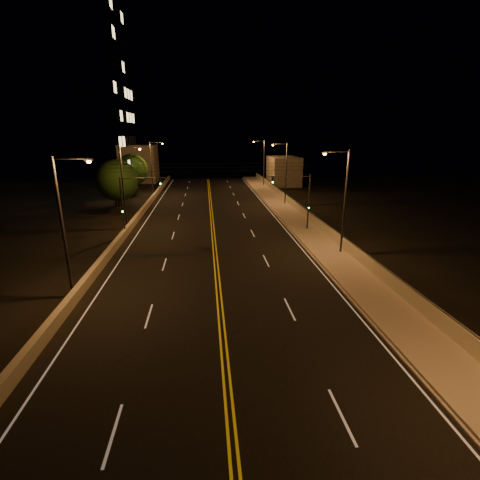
{
  "coord_description": "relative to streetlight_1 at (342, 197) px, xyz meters",
  "views": [
    {
      "loc": [
        -0.72,
        -9.39,
        10.96
      ],
      "look_at": [
        2.0,
        18.0,
        2.5
      ],
      "focal_mm": 26.0,
      "sensor_mm": 36.0,
      "label": 1
    }
  ],
  "objects": [
    {
      "name": "streetlight_5",
      "position": [
        -21.47,
        11.38,
        0.0
      ],
      "size": [
        2.55,
        0.28,
        9.6
      ],
      "color": "#2D2D33",
      "rests_on": "ground"
    },
    {
      "name": "building_tower",
      "position": [
        -37.06,
        32.85,
        10.03
      ],
      "size": [
        24.0,
        15.0,
        32.24
      ],
      "color": "gray",
      "rests_on": "ground"
    },
    {
      "name": "streetlight_3",
      "position": [
        0.0,
        44.5,
        0.0
      ],
      "size": [
        2.55,
        0.28,
        9.6
      ],
      "color": "#2D2D33",
      "rests_on": "ground"
    },
    {
      "name": "traffic_signal_right",
      "position": [
        -1.49,
        8.38,
        -1.4
      ],
      "size": [
        5.11,
        0.31,
        6.58
      ],
      "color": "#2D2D33",
      "rests_on": "ground"
    },
    {
      "name": "streetlight_1",
      "position": [
        0.0,
        0.0,
        0.0
      ],
      "size": [
        2.55,
        0.28,
        9.6
      ],
      "color": "#2D2D33",
      "rests_on": "ground"
    },
    {
      "name": "streetlight_2",
      "position": [
        0.0,
        23.67,
        0.0
      ],
      "size": [
        2.55,
        0.28,
        9.6
      ],
      "color": "#2D2D33",
      "rests_on": "ground"
    },
    {
      "name": "distant_building_left",
      "position": [
        -27.53,
        54.81,
        -1.28
      ],
      "size": [
        8.0,
        8.0,
        8.48
      ],
      "primitive_type": "cube",
      "color": "gray",
      "rests_on": "ground"
    },
    {
      "name": "overhead_wires",
      "position": [
        -11.53,
        8.95,
        1.88
      ],
      "size": [
        22.0,
        0.03,
        0.83
      ],
      "color": "black"
    },
    {
      "name": "sidewalk",
      "position": [
        -0.73,
        -0.55,
        -5.37
      ],
      "size": [
        3.6,
        120.0,
        0.3
      ],
      "primitive_type": "cube",
      "color": "#9F9385",
      "rests_on": "ground"
    },
    {
      "name": "tree_0",
      "position": [
        -24.24,
        19.22,
        -0.72
      ],
      "size": [
        5.62,
        5.62,
        7.61
      ],
      "color": "black",
      "rests_on": "ground"
    },
    {
      "name": "tree_2",
      "position": [
        -25.26,
        35.18,
        -0.76
      ],
      "size": [
        5.57,
        5.57,
        7.54
      ],
      "color": "black",
      "rests_on": "ground"
    },
    {
      "name": "streetlight_4",
      "position": [
        -21.47,
        -6.72,
        0.0
      ],
      "size": [
        2.55,
        0.28,
        9.6
      ],
      "color": "#2D2D33",
      "rests_on": "ground"
    },
    {
      "name": "curb",
      "position": [
        -2.6,
        -0.55,
        -5.44
      ],
      "size": [
        0.14,
        120.0,
        0.15
      ],
      "primitive_type": "cube",
      "color": "#9F9385",
      "rests_on": "ground"
    },
    {
      "name": "parapet_wall",
      "position": [
        0.92,
        -0.55,
        -4.72
      ],
      "size": [
        0.3,
        120.0,
        1.0
      ],
      "primitive_type": "cube",
      "color": "#AEA791",
      "rests_on": "sidewalk"
    },
    {
      "name": "streetlight_6",
      "position": [
        -21.47,
        33.91,
        0.0
      ],
      "size": [
        2.55,
        0.28,
        9.6
      ],
      "color": "#2D2D33",
      "rests_on": "ground"
    },
    {
      "name": "traffic_signal_left",
      "position": [
        -20.38,
        8.38,
        -1.4
      ],
      "size": [
        5.11,
        0.31,
        6.58
      ],
      "color": "#2D2D33",
      "rests_on": "ground"
    },
    {
      "name": "road",
      "position": [
        -11.53,
        -0.55,
        -5.51
      ],
      "size": [
        18.0,
        120.0,
        0.02
      ],
      "primitive_type": "cube",
      "color": "black",
      "rests_on": "ground"
    },
    {
      "name": "parapet_rail",
      "position": [
        0.92,
        -0.55,
        -4.19
      ],
      "size": [
        0.06,
        120.0,
        0.06
      ],
      "primitive_type": "cylinder",
      "rotation": [
        1.57,
        0.0,
        0.0
      ],
      "color": "black",
      "rests_on": "parapet_wall"
    },
    {
      "name": "tree_1",
      "position": [
        -26.24,
        25.29,
        -1.48
      ],
      "size": [
        4.74,
        4.74,
        6.42
      ],
      "color": "black",
      "rests_on": "ground"
    },
    {
      "name": "ground",
      "position": [
        -11.53,
        -20.55,
        -5.52
      ],
      "size": [
        160.0,
        160.0,
        0.0
      ],
      "primitive_type": "plane",
      "color": "black",
      "rests_on": "ground"
    },
    {
      "name": "jersey_barrier",
      "position": [
        -21.29,
        -0.55,
        -5.11
      ],
      "size": [
        0.45,
        120.0,
        0.82
      ],
      "primitive_type": "cube",
      "color": "#AEA791",
      "rests_on": "ground"
    },
    {
      "name": "lane_markings",
      "position": [
        -11.53,
        -0.62,
        -5.5
      ],
      "size": [
        17.32,
        116.0,
        0.0
      ],
      "color": "silver",
      "rests_on": "road"
    },
    {
      "name": "distant_building_right",
      "position": [
        4.97,
        46.42,
        -2.47
      ],
      "size": [
        6.0,
        10.0,
        6.09
      ],
      "primitive_type": "cube",
      "color": "gray",
      "rests_on": "ground"
    }
  ]
}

